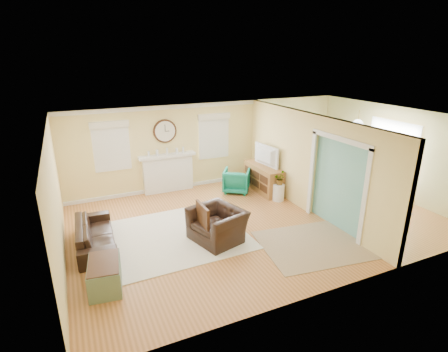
{
  "coord_description": "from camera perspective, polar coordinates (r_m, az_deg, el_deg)",
  "views": [
    {
      "loc": [
        -4.1,
        -6.96,
        4.0
      ],
      "look_at": [
        -0.8,
        0.3,
        1.2
      ],
      "focal_mm": 28.0,
      "sensor_mm": 36.0,
      "label": 1
    }
  ],
  "objects": [
    {
      "name": "fireplace",
      "position": [
        10.73,
        -9.13,
        0.6
      ],
      "size": [
        1.7,
        0.3,
        1.17
      ],
      "color": "white",
      "rests_on": "ground"
    },
    {
      "name": "french_doors",
      "position": [
        11.4,
        25.53,
        2.68
      ],
      "size": [
        0.06,
        1.7,
        2.2
      ],
      "color": "white",
      "rests_on": "ground"
    },
    {
      "name": "ceiling",
      "position": [
        8.2,
        6.05,
        9.41
      ],
      "size": [
        9.0,
        6.0,
        0.02
      ],
      "primitive_type": "cube",
      "color": "white",
      "rests_on": "wall_back"
    },
    {
      "name": "floor",
      "position": [
        9.01,
        5.47,
        -7.1
      ],
      "size": [
        9.0,
        9.0,
        0.0
      ],
      "primitive_type": "plane",
      "color": "#9F602D",
      "rests_on": "ground"
    },
    {
      "name": "window_left",
      "position": [
        10.24,
        -17.96,
        5.18
      ],
      "size": [
        1.05,
        0.13,
        1.42
      ],
      "color": "white",
      "rests_on": "wall_back"
    },
    {
      "name": "wall_right",
      "position": [
        11.39,
        25.83,
        3.67
      ],
      "size": [
        0.02,
        6.0,
        2.6
      ],
      "primitive_type": "cube",
      "color": "#EBD382",
      "rests_on": "ground"
    },
    {
      "name": "credenza",
      "position": [
        10.75,
        6.42,
        -0.34
      ],
      "size": [
        0.54,
        1.59,
        0.8
      ],
      "color": "olive",
      "rests_on": "floor"
    },
    {
      "name": "rug_cream",
      "position": [
        8.29,
        -8.13,
        -9.63
      ],
      "size": [
        3.22,
        2.8,
        0.02
      ],
      "primitive_type": "cube",
      "rotation": [
        0.0,
        0.0,
        0.02
      ],
      "color": "white",
      "rests_on": "floor"
    },
    {
      "name": "wall_clock",
      "position": [
        10.48,
        -9.63,
        7.24
      ],
      "size": [
        0.7,
        0.07,
        0.7
      ],
      "color": "#452B16",
      "rests_on": "wall_back"
    },
    {
      "name": "window_right",
      "position": [
        11.0,
        -1.69,
        7.04
      ],
      "size": [
        1.05,
        0.13,
        1.42
      ],
      "color": "white",
      "rests_on": "wall_back"
    },
    {
      "name": "pendant",
      "position": [
        10.1,
        20.99,
        7.82
      ],
      "size": [
        0.3,
        0.3,
        0.55
      ],
      "color": "gold",
      "rests_on": "ceiling"
    },
    {
      "name": "trunk",
      "position": [
        6.84,
        -18.87,
        -15.01
      ],
      "size": [
        0.66,
        0.96,
        0.52
      ],
      "color": "slate",
      "rests_on": "floor"
    },
    {
      "name": "partition",
      "position": [
        9.53,
        12.82,
        2.76
      ],
      "size": [
        0.17,
        6.0,
        2.6
      ],
      "color": "#EBD382",
      "rests_on": "ground"
    },
    {
      "name": "green_chair",
      "position": [
        10.63,
        2.04,
        -0.76
      ],
      "size": [
        1.05,
        1.06,
        0.7
      ],
      "primitive_type": "imported",
      "rotation": [
        0.0,
        0.0,
        2.55
      ],
      "color": "#058261",
      "rests_on": "floor"
    },
    {
      "name": "potted_plant",
      "position": [
        9.99,
        9.01,
        -0.36
      ],
      "size": [
        0.41,
        0.43,
        0.37
      ],
      "primitive_type": "imported",
      "rotation": [
        0.0,
        0.0,
        1.12
      ],
      "color": "#337F33",
      "rests_on": "garden_stool"
    },
    {
      "name": "garden_stool",
      "position": [
        10.14,
        8.88,
        -2.65
      ],
      "size": [
        0.33,
        0.33,
        0.49
      ],
      "primitive_type": "cylinder",
      "color": "white",
      "rests_on": "floor"
    },
    {
      "name": "wall_front",
      "position": [
        6.3,
        19.54,
        -7.2
      ],
      "size": [
        9.0,
        0.02,
        2.6
      ],
      "primitive_type": "cube",
      "color": "#EBD382",
      "rests_on": "ground"
    },
    {
      "name": "tv",
      "position": [
        10.53,
        6.48,
        3.3
      ],
      "size": [
        0.27,
        1.1,
        0.63
      ],
      "primitive_type": "imported",
      "rotation": [
        0.0,
        0.0,
        1.69
      ],
      "color": "black",
      "rests_on": "credenza"
    },
    {
      "name": "rug_grey",
      "position": [
        10.56,
        18.62,
        -3.95
      ],
      "size": [
        2.31,
        2.88,
        0.01
      ],
      "primitive_type": "cube",
      "color": "slate",
      "rests_on": "floor"
    },
    {
      "name": "sofa",
      "position": [
        8.19,
        -20.28,
        -8.95
      ],
      "size": [
        0.84,
        1.97,
        0.57
      ],
      "primitive_type": "imported",
      "rotation": [
        0.0,
        0.0,
        1.53
      ],
      "color": "black",
      "rests_on": "floor"
    },
    {
      "name": "dining_chair_w",
      "position": [
        9.91,
        16.47,
        -1.46
      ],
      "size": [
        0.54,
        0.54,
        1.04
      ],
      "color": "white",
      "rests_on": "floor"
    },
    {
      "name": "dining_chair_n",
      "position": [
        11.1,
        14.8,
        0.54
      ],
      "size": [
        0.5,
        0.5,
        0.93
      ],
      "color": "slate",
      "rests_on": "floor"
    },
    {
      "name": "rug_jute",
      "position": [
        8.12,
        14.31,
        -10.78
      ],
      "size": [
        2.49,
        2.14,
        0.01
      ],
      "primitive_type": "cube",
      "rotation": [
        0.0,
        0.0,
        -0.14
      ],
      "color": "tan",
      "rests_on": "floor"
    },
    {
      "name": "dining_chair_s",
      "position": [
        9.75,
        23.3,
        -2.92
      ],
      "size": [
        0.46,
        0.46,
        0.97
      ],
      "color": "slate",
      "rests_on": "floor"
    },
    {
      "name": "dining_table",
      "position": [
        10.45,
        18.8,
        -2.42
      ],
      "size": [
        1.38,
        1.95,
        0.62
      ],
      "primitive_type": "imported",
      "rotation": [
        0.0,
        0.0,
        1.81
      ],
      "color": "#452B16",
      "rests_on": "floor"
    },
    {
      "name": "wall_left",
      "position": [
        7.48,
        -25.79,
        -3.85
      ],
      "size": [
        0.02,
        6.0,
        2.6
      ],
      "primitive_type": "cube",
      "color": "#EBD382",
      "rests_on": "ground"
    },
    {
      "name": "eames_chair",
      "position": [
        7.91,
        -1.09,
        -7.96
      ],
      "size": [
        1.28,
        1.37,
        0.74
      ],
      "primitive_type": "imported",
      "rotation": [
        0.0,
        0.0,
        -1.28
      ],
      "color": "black",
      "rests_on": "floor"
    },
    {
      "name": "dining_chair_e",
      "position": [
        10.8,
        21.63,
        -0.52
      ],
      "size": [
        0.45,
        0.45,
        0.99
      ],
      "color": "slate",
      "rests_on": "floor"
    },
    {
      "name": "wall_back",
      "position": [
        11.1,
        -2.01,
        5.26
      ],
      "size": [
        9.0,
        0.02,
        2.6
      ],
      "primitive_type": "cube",
      "color": "#EBD382",
      "rests_on": "ground"
    }
  ]
}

